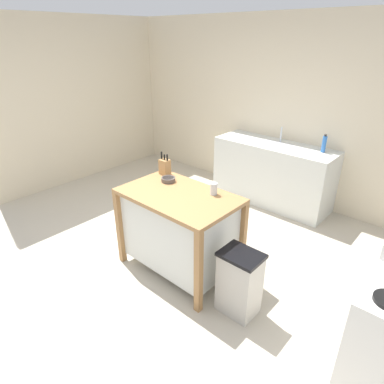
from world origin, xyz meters
name	(u,v)px	position (x,y,z in m)	size (l,w,h in m)	color
ground_plane	(156,264)	(0.00, 0.00, 0.00)	(6.69, 6.69, 0.00)	#BCB29E
wall_back	(282,111)	(0.00, 2.58, 1.30)	(5.69, 0.10, 2.60)	beige
wall_left	(80,102)	(-2.85, 0.99, 1.30)	(0.10, 3.18, 2.60)	beige
kitchen_island	(179,228)	(0.23, 0.15, 0.50)	(1.18, 0.74, 0.89)	#9E7042
knife_block	(165,166)	(-0.25, 0.42, 0.98)	(0.11, 0.09, 0.25)	#AD7F4C
bowl_ceramic_small	(168,179)	(-0.07, 0.30, 0.91)	(0.15, 0.15, 0.05)	#564C47
drinking_cup	(214,189)	(0.49, 0.38, 0.95)	(0.07, 0.07, 0.12)	silver
trash_bin	(239,283)	(1.06, 0.06, 0.32)	(0.36, 0.28, 0.63)	#B7B2A8
sink_counter	(272,173)	(0.14, 2.23, 0.45)	(1.73, 0.60, 0.90)	silver
sink_faucet	(281,134)	(0.14, 2.37, 1.01)	(0.02, 0.02, 0.22)	#B7BCC1
bottle_spray_cleaner	(324,144)	(0.78, 2.32, 1.01)	(0.06, 0.06, 0.24)	blue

